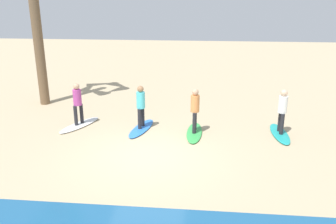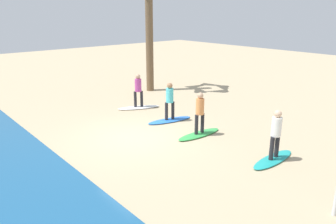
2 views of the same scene
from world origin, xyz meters
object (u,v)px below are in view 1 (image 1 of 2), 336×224
Objects in this scene: surfboard_white at (80,125)px; surfer_white at (78,101)px; surfboard_blue at (141,128)px; surfboard_teal at (280,134)px; surfboard_green at (194,133)px; surfer_blue at (141,104)px; surfer_green at (195,107)px; surfer_teal at (282,108)px.

surfboard_white is 0.99m from surfer_white.
surfboard_blue is 2.50m from surfboard_white.
surfboard_white is (7.70, -0.16, 0.00)m from surfboard_teal.
surfboard_green is at bearing 95.17° from surfboard_blue.
surfboard_teal is at bearing 179.59° from surfer_blue.
surfer_green is at bearing 0.00° from surfboard_green.
surfer_white is at bearing -92.98° from surfboard_teal.
surfboard_teal and surfboard_white have the same top height.
surfboard_blue is at bearing -94.89° from surfboard_green.
surfer_blue is 2.50m from surfer_white.
surfer_blue and surfer_white have the same top height.
surfer_green and surfer_blue have the same top height.
surfboard_blue is at bearing -92.19° from surfboard_teal.
surfer_blue is 1.00× the size of surfer_white.
surfboard_green is 2.28m from surfer_blue.
surfboard_green and surfboard_blue have the same top height.
surfer_green is 4.67m from surfboard_white.
surfer_teal reaches higher than surfboard_blue.
surfer_green is 2.06m from surfer_blue.
surfer_white is (-0.00, -0.00, 0.99)m from surfboard_white.
surfer_teal is 0.78× the size of surfboard_green.
surfer_white is at bearing -2.84° from surfer_blue.
surfboard_teal is 0.99m from surfer_teal.
surfboard_white is (4.54, -0.37, 0.00)m from surfboard_green.
surfer_blue is 0.78× the size of surfboard_white.
surfer_white is at bearing -92.74° from surfboard_green.
surfer_teal is 3.31m from surfboard_green.
surfer_teal and surfer_green have the same top height.
surfer_blue is at bearing -6.74° from surfer_green.
surfer_teal is at bearing 178.80° from surfer_white.
surfboard_green is 1.28× the size of surfer_green.
surfer_blue is (5.20, -0.04, 0.99)m from surfboard_teal.
surfer_teal is 1.00× the size of surfer_white.
surfer_teal is at bearing 113.25° from surfboard_white.
surfboard_white is 1.28× the size of surfer_white.
surfboard_white is at bearing -4.60° from surfer_green.
surfboard_white is at bearing -1.20° from surfer_teal.
surfer_green is 1.00× the size of surfer_blue.
surfboard_green is at bearing 0.00° from surfer_green.
surfer_teal and surfer_white have the same top height.
surfboard_teal is at bearing -176.30° from surfer_green.
surfer_green reaches higher than surfboard_green.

